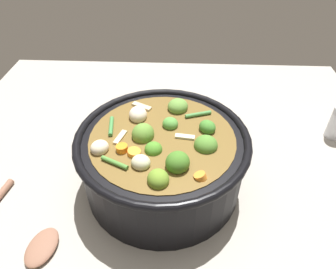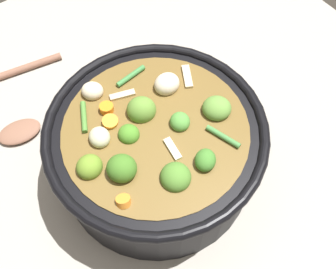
# 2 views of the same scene
# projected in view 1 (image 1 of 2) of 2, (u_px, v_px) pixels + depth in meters

# --- Properties ---
(ground_plane) EXTENTS (1.10, 1.10, 0.00)m
(ground_plane) POSITION_uv_depth(u_px,v_px,m) (163.00, 182.00, 0.64)
(ground_plane) COLOR #9E998E
(cooking_pot) EXTENTS (0.33, 0.33, 0.16)m
(cooking_pot) POSITION_uv_depth(u_px,v_px,m) (163.00, 159.00, 0.60)
(cooking_pot) COLOR black
(cooking_pot) RESTS_ON ground_plane
(wooden_spoon) EXTENTS (0.25, 0.20, 0.02)m
(wooden_spoon) POSITION_uv_depth(u_px,v_px,m) (9.00, 240.00, 0.53)
(wooden_spoon) COLOR #885C47
(wooden_spoon) RESTS_ON ground_plane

